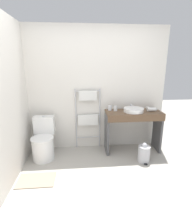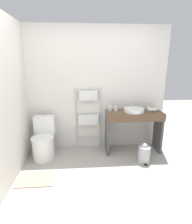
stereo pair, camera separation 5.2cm
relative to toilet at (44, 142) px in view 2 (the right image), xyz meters
The scene contains 13 objects.
ground_plane 1.56m from the toilet, 49.59° to the right, with size 12.00×12.00×0.00m, color #A8A399.
wall_back 1.40m from the toilet, 23.71° to the left, with size 2.84×0.12×2.41m, color silver.
wall_side 1.04m from the toilet, 132.94° to the right, with size 0.12×2.27×2.41m, color silver.
toilet is the anchor object (origin of this frame).
towel_radiator 1.02m from the toilet, 20.79° to the left, with size 0.51×0.06×1.25m.
vanity_counter 1.75m from the toilet, ahead, with size 1.07×0.45×0.82m.
sink_basin 1.80m from the toilet, ahead, with size 0.38×0.38×0.07m.
faucet 1.84m from the toilet, ahead, with size 0.02×0.10×0.11m.
cup_near_wall 1.42m from the toilet, 10.93° to the left, with size 0.07×0.07×0.09m.
cup_near_edge 1.50m from the toilet, ahead, with size 0.07×0.07×0.10m.
hair_dryer 2.15m from the toilet, ahead, with size 0.22×0.18×0.07m.
trash_bin 1.85m from the toilet, ahead, with size 0.21×0.25×0.36m.
bath_mat 0.76m from the toilet, 89.55° to the right, with size 0.56×0.36×0.01m, color gray.
Camera 2 is at (-0.24, -1.88, 1.73)m, focal length 28.00 mm.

